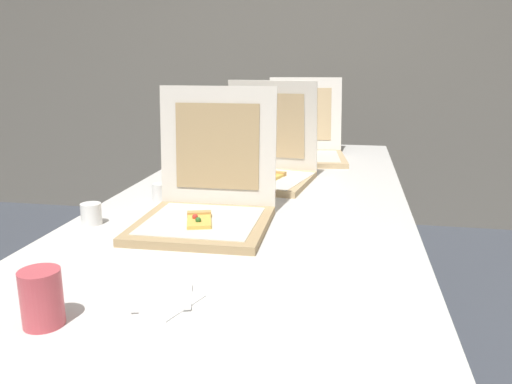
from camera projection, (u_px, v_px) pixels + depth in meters
wall_back at (312, 42)px, 3.62m from camera, size 10.00×0.10×2.60m
table at (260, 207)px, 1.76m from camera, size 0.98×2.35×0.72m
pizza_box_front at (206, 206)px, 1.44m from camera, size 0.36×0.39×0.38m
pizza_box_middle at (264, 168)px, 1.95m from camera, size 0.40×0.41×0.38m
pizza_box_back at (306, 147)px, 2.41m from camera, size 0.41×0.49×0.37m
cup_white_near_center at (161, 193)px, 1.68m from camera, size 0.06×0.06×0.06m
cup_white_mid at (177, 181)px, 1.83m from camera, size 0.06×0.06×0.06m
cup_white_far at (218, 163)px, 2.16m from camera, size 0.06×0.06×0.06m
cup_white_near_left at (91, 214)px, 1.44m from camera, size 0.06×0.06×0.06m
cup_printed_front at (42, 298)px, 0.89m from camera, size 0.07×0.07×0.10m
napkin_pile at (163, 299)px, 0.99m from camera, size 0.16×0.16×0.01m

